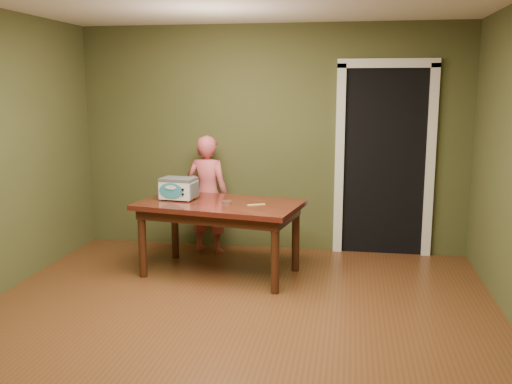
# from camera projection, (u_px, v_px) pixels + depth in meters

# --- Properties ---
(floor) EXTENTS (5.00, 5.00, 0.00)m
(floor) POSITION_uv_depth(u_px,v_px,m) (225.00, 335.00, 4.42)
(floor) COLOR brown
(floor) RESTS_ON ground
(room_shell) EXTENTS (4.52, 5.02, 2.61)m
(room_shell) POSITION_uv_depth(u_px,v_px,m) (222.00, 113.00, 4.11)
(room_shell) COLOR #464A27
(room_shell) RESTS_ON ground
(doorway) EXTENTS (1.10, 0.66, 2.25)m
(doorway) POSITION_uv_depth(u_px,v_px,m) (383.00, 159.00, 6.71)
(doorway) COLOR black
(doorway) RESTS_ON ground
(dining_table) EXTENTS (1.73, 1.17, 0.75)m
(dining_table) POSITION_uv_depth(u_px,v_px,m) (220.00, 212.00, 5.76)
(dining_table) COLOR #350E0C
(dining_table) RESTS_ON floor
(toy_oven) EXTENTS (0.39, 0.29, 0.23)m
(toy_oven) POSITION_uv_depth(u_px,v_px,m) (178.00, 188.00, 5.86)
(toy_oven) COLOR #4C4F54
(toy_oven) RESTS_ON dining_table
(baking_pan) EXTENTS (0.10, 0.10, 0.02)m
(baking_pan) POSITION_uv_depth(u_px,v_px,m) (227.00, 202.00, 5.70)
(baking_pan) COLOR silver
(baking_pan) RESTS_ON dining_table
(spatula) EXTENTS (0.17, 0.10, 0.01)m
(spatula) POSITION_uv_depth(u_px,v_px,m) (256.00, 205.00, 5.61)
(spatula) COLOR #DEDB60
(spatula) RESTS_ON dining_table
(child) EXTENTS (0.54, 0.40, 1.36)m
(child) POSITION_uv_depth(u_px,v_px,m) (208.00, 194.00, 6.54)
(child) COLOR #C65159
(child) RESTS_ON floor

